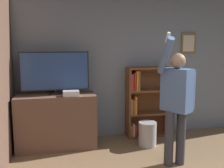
{
  "coord_description": "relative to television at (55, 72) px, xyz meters",
  "views": [
    {
      "loc": [
        -1.65,
        -1.87,
        1.74
      ],
      "look_at": [
        -0.87,
        1.88,
        1.14
      ],
      "focal_mm": 42.0,
      "sensor_mm": 36.0,
      "label": 1
    }
  ],
  "objects": [
    {
      "name": "game_console",
      "position": [
        0.24,
        -0.21,
        -0.32
      ],
      "size": [
        0.26,
        0.18,
        0.08
      ],
      "color": "white",
      "rests_on": "tv_ledge"
    },
    {
      "name": "remote_loose",
      "position": [
        0.2,
        -0.24,
        -0.35
      ],
      "size": [
        0.04,
        0.14,
        0.02
      ],
      "color": "white",
      "rests_on": "tv_ledge"
    },
    {
      "name": "bookshelf",
      "position": [
        1.62,
        0.18,
        -0.61
      ],
      "size": [
        0.8,
        0.28,
        1.31
      ],
      "color": "brown",
      "rests_on": "ground_plane"
    },
    {
      "name": "wall_back",
      "position": [
        1.7,
        0.36,
        0.08
      ],
      "size": [
        6.78,
        0.09,
        2.7
      ],
      "color": "gray",
      "rests_on": "ground_plane"
    },
    {
      "name": "waste_bin",
      "position": [
        1.52,
        -0.31,
        -1.06
      ],
      "size": [
        0.3,
        0.3,
        0.41
      ],
      "color": "#B7B7BC",
      "rests_on": "ground_plane"
    },
    {
      "name": "tv_ledge",
      "position": [
        0.0,
        -0.04,
        -0.82
      ],
      "size": [
        1.3,
        0.57,
        0.9
      ],
      "color": "brown",
      "rests_on": "ground_plane"
    },
    {
      "name": "person",
      "position": [
        1.66,
        -1.07,
        -0.3
      ],
      "size": [
        0.55,
        0.54,
        1.88
      ],
      "rotation": [
        0.0,
        0.0,
        -1.0
      ],
      "color": "#383842",
      "rests_on": "ground_plane"
    },
    {
      "name": "television",
      "position": [
        0.0,
        0.0,
        0.0
      ],
      "size": [
        1.11,
        0.22,
        0.7
      ],
      "color": "black",
      "rests_on": "tv_ledge"
    }
  ]
}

